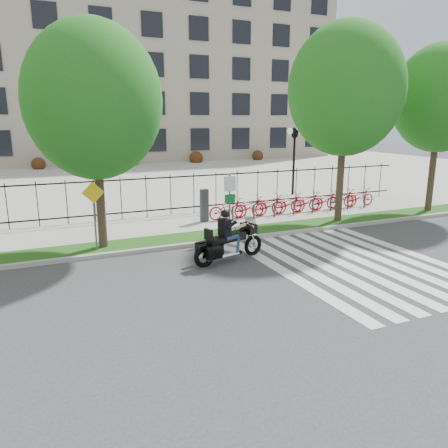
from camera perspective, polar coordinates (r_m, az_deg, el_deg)
name	(u,v)px	position (r m, az deg, el deg)	size (l,w,h in m)	color
ground	(224,284)	(13.01, 0.00, -7.90)	(120.00, 120.00, 0.00)	#343436
curb	(180,246)	(16.62, -5.71, -2.86)	(60.00, 0.20, 0.15)	#9C9993
grass_verge	(174,240)	(17.40, -6.58, -2.13)	(60.00, 1.50, 0.15)	#1F4912
sidewalk	(157,226)	(19.72, -8.75, -0.30)	(60.00, 3.50, 0.15)	#B0ADA4
plaza	(99,179)	(36.71, -16.00, 5.73)	(80.00, 34.00, 0.10)	#B0ADA4
crosswalk_stripes	(354,263)	(15.48, 16.64, -4.91)	(5.70, 8.00, 0.01)	silver
iron_fence	(146,196)	(21.17, -10.10, 3.57)	(30.00, 0.06, 2.00)	black
office_building	(68,72)	(56.44, -19.72, 18.18)	(60.00, 21.90, 20.15)	gray
lamp_post_right	(294,145)	(27.50, 9.18, 10.21)	(1.06, 0.70, 4.25)	black
street_tree_1	(94,101)	(16.18, -16.66, 15.12)	(4.71, 4.71, 7.92)	#34271C
street_tree_2	(346,90)	(20.58, 15.62, 16.55)	(5.03, 5.03, 8.74)	#34271C
street_tree_3	(440,98)	(24.58, 26.40, 14.51)	(4.59, 4.59, 8.23)	#34271C
bike_share_station	(297,202)	(22.27, 9.49, 2.81)	(10.04, 0.88, 1.50)	#2D2D33
sign_pole_regulatory	(230,196)	(17.47, 0.76, 3.64)	(0.50, 0.09, 2.50)	#59595B
sign_pole_warning	(94,207)	(16.06, -16.62, 2.18)	(0.78, 0.09, 2.49)	#59595B
motorcycle_rider	(229,240)	(14.86, 0.67, -2.15)	(2.82, 1.16, 2.20)	black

